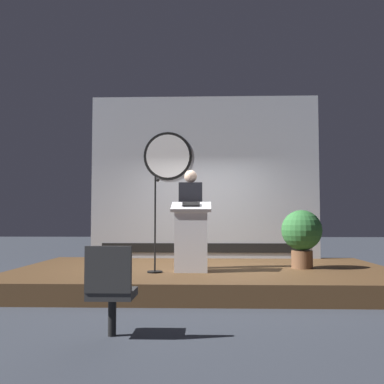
# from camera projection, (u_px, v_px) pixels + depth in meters

# --- Properties ---
(ground_plane) EXTENTS (40.00, 40.00, 0.00)m
(ground_plane) POSITION_uv_depth(u_px,v_px,m) (204.00, 285.00, 7.72)
(ground_plane) COLOR #383D47
(stage_platform) EXTENTS (6.40, 4.00, 0.30)m
(stage_platform) POSITION_uv_depth(u_px,v_px,m) (204.00, 276.00, 7.72)
(stage_platform) COLOR brown
(stage_platform) RESTS_ON ground
(banner_display) EXTENTS (4.91, 0.12, 3.50)m
(banner_display) POSITION_uv_depth(u_px,v_px,m) (204.00, 177.00, 9.68)
(banner_display) COLOR #B2B7C1
(banner_display) RESTS_ON stage_platform
(podium) EXTENTS (0.64, 0.50, 1.13)m
(podium) POSITION_uv_depth(u_px,v_px,m) (191.00, 237.00, 7.19)
(podium) COLOR silver
(podium) RESTS_ON stage_platform
(speaker_person) EXTENTS (0.40, 0.26, 1.68)m
(speaker_person) POSITION_uv_depth(u_px,v_px,m) (191.00, 218.00, 7.69)
(speaker_person) COLOR black
(speaker_person) RESTS_ON stage_platform
(microphone_stand) EXTENTS (0.24, 0.50, 1.55)m
(microphone_stand) POSITION_uv_depth(u_px,v_px,m) (155.00, 238.00, 7.10)
(microphone_stand) COLOR black
(microphone_stand) RESTS_ON stage_platform
(potted_plant) EXTENTS (0.69, 0.69, 1.00)m
(potted_plant) POSITION_uv_depth(u_px,v_px,m) (302.00, 233.00, 7.66)
(potted_plant) COLOR brown
(potted_plant) RESTS_ON stage_platform
(audience_chair_left) EXTENTS (0.44, 0.45, 0.89)m
(audience_chair_left) POSITION_uv_depth(u_px,v_px,m) (111.00, 286.00, 4.33)
(audience_chair_left) COLOR black
(audience_chair_left) RESTS_ON ground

